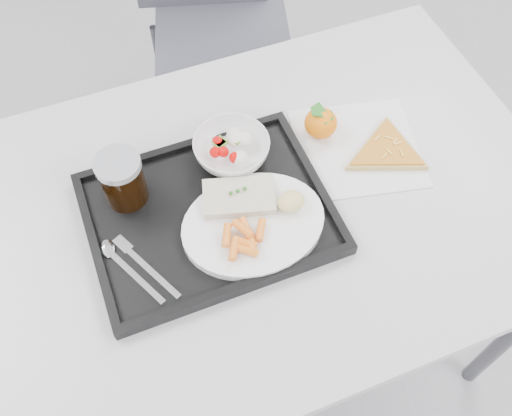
% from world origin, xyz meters
% --- Properties ---
extents(room, '(6.04, 7.04, 2.84)m').
position_xyz_m(room, '(0.00, 0.00, 1.40)').
color(room, '#929297').
rests_on(room, ground).
extents(table, '(1.20, 0.80, 0.75)m').
position_xyz_m(table, '(0.00, 0.30, 0.68)').
color(table, '#B3B3B5').
rests_on(table, ground).
extents(chair, '(0.52, 0.52, 0.93)m').
position_xyz_m(chair, '(0.20, 1.15, 0.54)').
color(chair, '#3A3B43').
rests_on(chair, ground).
extents(tray, '(0.45, 0.35, 0.03)m').
position_xyz_m(tray, '(-0.10, 0.30, 0.76)').
color(tray, black).
rests_on(tray, table).
extents(dinner_plate, '(0.27, 0.27, 0.02)m').
position_xyz_m(dinner_plate, '(-0.03, 0.24, 0.77)').
color(dinner_plate, white).
rests_on(dinner_plate, tray).
extents(fish_fillet, '(0.15, 0.12, 0.03)m').
position_xyz_m(fish_fillet, '(-0.04, 0.30, 0.79)').
color(fish_fillet, beige).
rests_on(fish_fillet, dinner_plate).
extents(bread_roll, '(0.07, 0.06, 0.03)m').
position_xyz_m(bread_roll, '(0.05, 0.25, 0.80)').
color(bread_roll, '#F1D290').
rests_on(bread_roll, dinner_plate).
extents(salad_bowl, '(0.15, 0.15, 0.05)m').
position_xyz_m(salad_bowl, '(-0.01, 0.41, 0.79)').
color(salad_bowl, white).
rests_on(salad_bowl, tray).
extents(cola_glass, '(0.09, 0.09, 0.11)m').
position_xyz_m(cola_glass, '(-0.23, 0.39, 0.82)').
color(cola_glass, black).
rests_on(cola_glass, tray).
extents(cutlery, '(0.12, 0.16, 0.01)m').
position_xyz_m(cutlery, '(-0.26, 0.25, 0.77)').
color(cutlery, silver).
rests_on(cutlery, tray).
extents(napkin, '(0.30, 0.29, 0.00)m').
position_xyz_m(napkin, '(0.24, 0.35, 0.75)').
color(napkin, silver).
rests_on(napkin, table).
extents(tangerine, '(0.08, 0.08, 0.07)m').
position_xyz_m(tangerine, '(0.19, 0.41, 0.79)').
color(tangerine, orange).
rests_on(tangerine, napkin).
extents(pizza_slice, '(0.22, 0.22, 0.02)m').
position_xyz_m(pizza_slice, '(0.29, 0.31, 0.76)').
color(pizza_slice, tan).
rests_on(pizza_slice, napkin).
extents(carrot_pile, '(0.10, 0.08, 0.02)m').
position_xyz_m(carrot_pile, '(-0.06, 0.21, 0.79)').
color(carrot_pile, orange).
rests_on(carrot_pile, dinner_plate).
extents(salad_contents, '(0.09, 0.09, 0.03)m').
position_xyz_m(salad_contents, '(0.00, 0.41, 0.80)').
color(salad_contents, '#C90605').
rests_on(salad_contents, salad_bowl).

